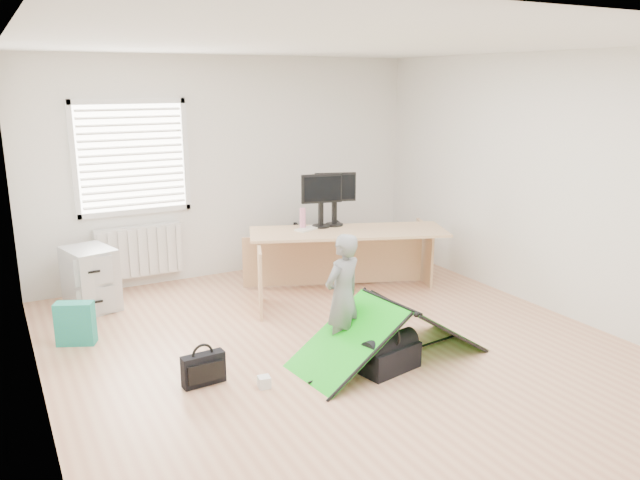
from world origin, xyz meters
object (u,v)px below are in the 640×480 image
filing_cabinet (91,279)px  laptop_bag (203,369)px  monitor_right (334,206)px  monitor_left (321,208)px  person (343,297)px  storage_crate (355,268)px  duffel_bag (389,357)px  thermos (303,218)px  kite (390,330)px  office_chair (321,246)px  desk (348,262)px

filing_cabinet → laptop_bag: size_ratio=1.92×
monitor_right → monitor_left: bearing=-161.8°
monitor_right → person: monitor_right is taller
filing_cabinet → storage_crate: size_ratio=1.44×
person → duffel_bag: person is taller
thermos → person: bearing=-105.9°
kite → storage_crate: 2.33m
office_chair → duffel_bag: size_ratio=1.21×
desk → person: bearing=-101.2°
storage_crate → duffel_bag: 2.55m
office_chair → laptop_bag: office_chair is taller
filing_cabinet → person: bearing=-67.5°
desk → duffel_bag: desk is taller
filing_cabinet → office_chair: filing_cabinet is taller
filing_cabinet → monitor_right: bearing=-27.3°
desk → kite: desk is taller
filing_cabinet → monitor_left: (2.49, -0.61, 0.65)m
filing_cabinet → laptop_bag: bearing=-91.8°
desk → laptop_bag: desk is taller
duffel_bag → monitor_left: bearing=65.6°
thermos → duffel_bag: size_ratio=0.46×
office_chair → kite: size_ratio=0.37×
kite → filing_cabinet: bearing=123.0°
desk → kite: bearing=-87.4°
laptop_bag → duffel_bag: size_ratio=0.67×
desk → laptop_bag: size_ratio=6.30×
filing_cabinet → office_chair: 2.93m
person → monitor_right: bearing=-137.0°
monitor_right → kite: monitor_right is taller
filing_cabinet → person: size_ratio=0.60×
monitor_left → office_chair: monitor_left is taller
person → laptop_bag: (-1.26, 0.09, -0.44)m
person → storage_crate: size_ratio=2.42×
desk → duffel_bag: bearing=-89.3°
desk → kite: (-0.57, -1.67, -0.11)m
desk → person: person is taller
monitor_left → kite: bearing=-88.3°
desk → storage_crate: (0.38, 0.45, -0.25)m
office_chair → storage_crate: office_chair is taller
monitor_right → person: 2.00m
thermos → storage_crate: bearing=9.4°
laptop_bag → office_chair: bearing=41.7°
monitor_right → storage_crate: monitor_right is taller
person → desk: bearing=-142.1°
filing_cabinet → laptop_bag: filing_cabinet is taller
thermos → laptop_bag: size_ratio=0.69×
desk → duffel_bag: size_ratio=4.24×
thermos → filing_cabinet: bearing=165.3°
filing_cabinet → duffel_bag: size_ratio=1.29×
kite → monitor_right: bearing=68.0°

